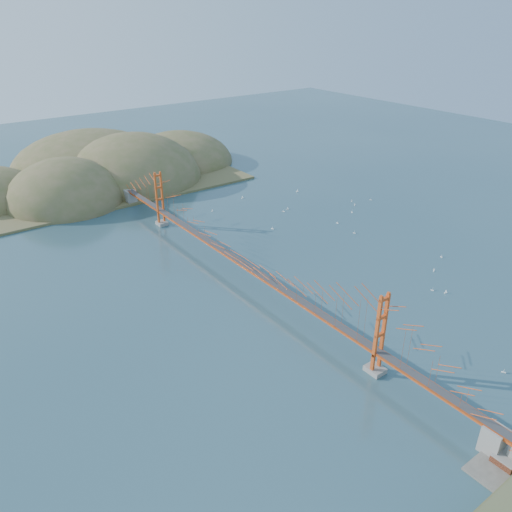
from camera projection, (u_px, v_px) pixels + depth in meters
ground at (242, 280)px, 85.92m from camera, size 320.00×320.00×0.00m
bridge at (241, 243)px, 82.90m from camera, size 2.20×94.40×12.00m
fort at (510, 456)px, 51.50m from camera, size 3.70×2.30×1.75m
far_headlands at (105, 178)px, 136.31m from camera, size 84.00×58.00×25.00m
sailboat_17 at (297, 191)px, 126.23m from camera, size 0.64×0.54×0.74m
sailboat_2 at (446, 292)px, 81.85m from camera, size 0.60×0.54×0.68m
sailboat_1 at (273, 228)px, 105.29m from camera, size 0.59×0.63×0.71m
sailboat_12 at (242, 198)px, 121.96m from camera, size 0.61×0.50×0.71m
sailboat_7 at (288, 209)px, 115.36m from camera, size 0.57×0.57×0.64m
sailboat_11 at (371, 199)px, 120.96m from camera, size 0.59×0.59×0.62m
sailboat_8 at (355, 205)px, 117.64m from camera, size 0.61×0.61×0.66m
sailboat_15 at (283, 211)px, 114.07m from camera, size 0.68×0.68×0.72m
sailboat_5 at (337, 223)px, 108.04m from camera, size 0.45×0.54×0.62m
sailboat_13 at (434, 270)px, 88.62m from camera, size 0.61×0.61×0.66m
sailboat_10 at (504, 372)px, 64.13m from camera, size 0.60×0.60×0.65m
sailboat_4 at (352, 201)px, 119.98m from camera, size 0.59×0.59×0.62m
sailboat_9 at (352, 212)px, 113.62m from camera, size 0.50×0.56×0.64m
sailboat_16 at (354, 233)px, 103.29m from camera, size 0.59×0.59×0.65m
sailboat_3 at (212, 211)px, 114.28m from camera, size 0.48×0.41×0.56m
sailboat_14 at (441, 257)px, 93.50m from camera, size 0.45×0.53×0.60m
sailboat_0 at (432, 290)px, 82.61m from camera, size 0.51×0.54×0.60m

